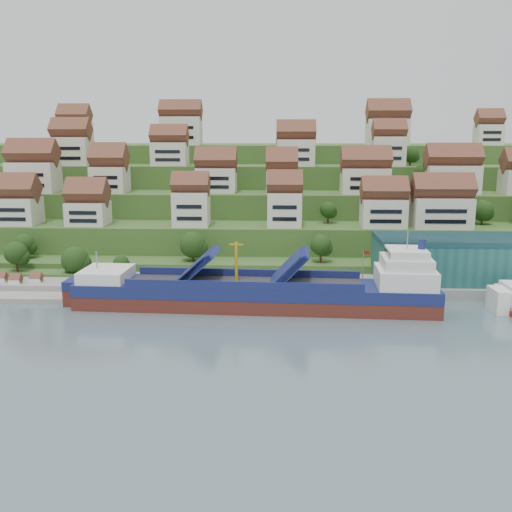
{
  "coord_description": "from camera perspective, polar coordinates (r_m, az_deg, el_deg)",
  "views": [
    {
      "loc": [
        -0.03,
        -109.54,
        34.0
      ],
      "look_at": [
        -5.08,
        14.0,
        8.0
      ],
      "focal_mm": 40.0,
      "sensor_mm": 36.0,
      "label": 1
    }
  ],
  "objects": [
    {
      "name": "beach_huts",
      "position": [
        138.14,
        -23.49,
        -2.48
      ],
      "size": [
        14.4,
        3.7,
        2.2
      ],
      "color": "white",
      "rests_on": "pebble_beach"
    },
    {
      "name": "hillside_trees",
      "position": [
        153.53,
        -0.2,
        5.02
      ],
      "size": [
        139.29,
        62.98,
        30.95
      ],
      "color": "#214216",
      "rests_on": "ground"
    },
    {
      "name": "warehouse",
      "position": [
        139.42,
        24.2,
        -0.27
      ],
      "size": [
        60.0,
        15.0,
        10.0
      ],
      "primitive_type": "cube",
      "color": "#205955",
      "rests_on": "quay"
    },
    {
      "name": "flagpole",
      "position": [
        123.91,
        10.7,
        -0.98
      ],
      "size": [
        1.28,
        0.16,
        8.0
      ],
      "color": "gray",
      "rests_on": "quay"
    },
    {
      "name": "pebble_beach",
      "position": [
        138.76,
        -22.47,
        -3.02
      ],
      "size": [
        45.0,
        20.0,
        1.0
      ],
      "primitive_type": "cube",
      "color": "gray",
      "rests_on": "ground"
    },
    {
      "name": "ground",
      "position": [
        114.7,
        2.26,
        -5.38
      ],
      "size": [
        300.0,
        300.0,
        0.0
      ],
      "primitive_type": "plane",
      "color": "slate",
      "rests_on": "ground"
    },
    {
      "name": "cargo_ship",
      "position": [
        114.89,
        0.89,
        -3.73
      ],
      "size": [
        72.68,
        14.46,
        15.95
      ],
      "rotation": [
        0.0,
        0.0,
        -0.04
      ],
      "color": "#532119",
      "rests_on": "ground"
    },
    {
      "name": "quay",
      "position": [
        130.36,
        11.12,
        -2.97
      ],
      "size": [
        180.0,
        14.0,
        2.2
      ],
      "primitive_type": "cube",
      "color": "gray",
      "rests_on": "ground"
    },
    {
      "name": "hillside",
      "position": [
        214.37,
        2.34,
        5.61
      ],
      "size": [
        260.0,
        128.0,
        31.0
      ],
      "color": "#2D4C1E",
      "rests_on": "ground"
    },
    {
      "name": "hillside_village",
      "position": [
        168.61,
        1.64,
        8.34
      ],
      "size": [
        155.99,
        63.72,
        29.51
      ],
      "color": "beige",
      "rests_on": "ground"
    }
  ]
}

